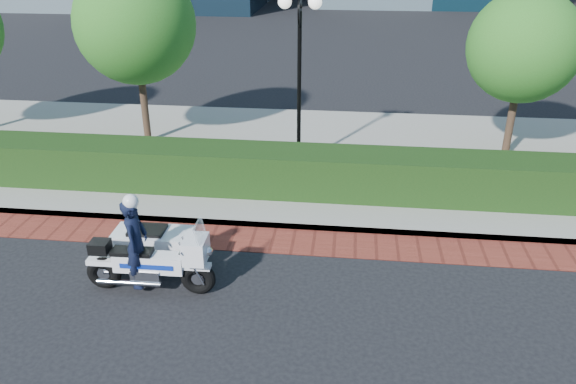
# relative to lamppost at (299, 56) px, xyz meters

# --- Properties ---
(ground) EXTENTS (120.00, 120.00, 0.00)m
(ground) POSITION_rel_lamppost_xyz_m (-1.00, -5.20, -2.96)
(ground) COLOR black
(ground) RESTS_ON ground
(brick_strip) EXTENTS (60.00, 1.00, 0.01)m
(brick_strip) POSITION_rel_lamppost_xyz_m (-1.00, -3.70, -2.95)
(brick_strip) COLOR maroon
(brick_strip) RESTS_ON ground
(sidewalk) EXTENTS (60.00, 8.00, 0.15)m
(sidewalk) POSITION_rel_lamppost_xyz_m (-1.00, 0.80, -2.88)
(sidewalk) COLOR gray
(sidewalk) RESTS_ON ground
(hedge_main) EXTENTS (18.00, 1.20, 1.00)m
(hedge_main) POSITION_rel_lamppost_xyz_m (-1.00, -1.60, -2.31)
(hedge_main) COLOR black
(hedge_main) RESTS_ON sidewalk
(lamppost) EXTENTS (1.02, 0.70, 4.21)m
(lamppost) POSITION_rel_lamppost_xyz_m (0.00, 0.00, 0.00)
(lamppost) COLOR black
(lamppost) RESTS_ON sidewalk
(tree_b) EXTENTS (3.20, 3.20, 4.89)m
(tree_b) POSITION_rel_lamppost_xyz_m (-4.50, 1.30, 0.48)
(tree_b) COLOR #332319
(tree_b) RESTS_ON sidewalk
(tree_c) EXTENTS (2.80, 2.80, 4.30)m
(tree_c) POSITION_rel_lamppost_xyz_m (5.50, 1.30, 0.09)
(tree_c) COLOR #332319
(tree_c) RESTS_ON sidewalk
(police_motorcycle) EXTENTS (2.29, 1.61, 1.85)m
(police_motorcycle) POSITION_rel_lamppost_xyz_m (-2.12, -5.31, -2.32)
(police_motorcycle) COLOR black
(police_motorcycle) RESTS_ON ground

